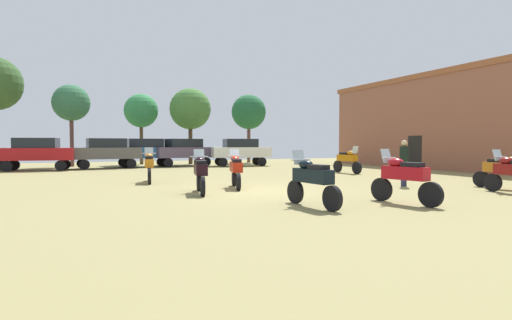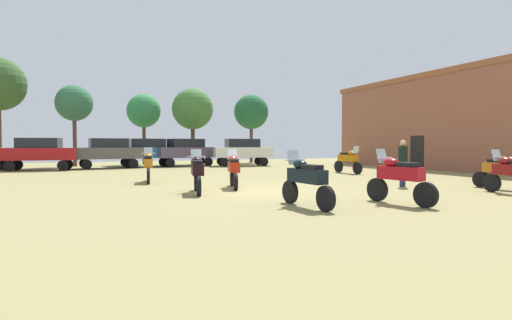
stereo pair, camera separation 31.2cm
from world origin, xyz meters
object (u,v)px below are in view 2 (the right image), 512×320
object	(u,v)px
motorcycle_7	(306,179)
car_1	(109,151)
motorcycle_5	(348,160)
tree_4	(74,104)
motorcycle_6	(197,172)
tree_5	(193,109)
tree_6	(144,111)
motorcycle_8	(148,165)
car_5	(186,150)
motorcycle_3	(504,170)
brick_building	(477,121)
car_4	(39,151)
car_6	(242,150)
person_1	(403,159)
motorcycle_4	(234,169)
motorcycle_2	(399,177)
tree_3	(251,112)
car_2	(147,150)

from	to	relation	value
motorcycle_7	car_1	world-z (taller)	car_1
motorcycle_5	tree_4	world-z (taller)	tree_4
motorcycle_6	tree_5	xyz separation A→B (m)	(4.54, 19.13, 3.69)
tree_6	motorcycle_5	bearing A→B (deg)	-57.86
motorcycle_8	tree_6	distance (m)	16.31
motorcycle_5	car_5	xyz separation A→B (m)	(-6.73, 10.59, 0.42)
motorcycle_6	motorcycle_8	world-z (taller)	motorcycle_8
motorcycle_3	tree_5	bearing A→B (deg)	-84.45
brick_building	car_5	distance (m)	19.77
car_4	car_6	distance (m)	13.38
person_1	motorcycle_4	bearing A→B (deg)	-38.01
motorcycle_5	car_4	xyz separation A→B (m)	(-16.14, 9.44, 0.42)
car_5	car_1	bearing A→B (deg)	86.22
motorcycle_2	car_1	size ratio (longest dim) A/B	0.49
tree_4	tree_3	bearing A→B (deg)	2.93
brick_building	car_6	size ratio (longest dim) A/B	4.84
tree_4	car_5	bearing A→B (deg)	-20.02
person_1	motorcycle_2	bearing A→B (deg)	26.44
brick_building	motorcycle_6	size ratio (longest dim) A/B	10.10
tree_6	motorcycle_6	bearing A→B (deg)	-92.46
tree_3	tree_6	size ratio (longest dim) A/B	1.05
person_1	tree_4	xyz separation A→B (m)	(-12.01, 20.00, 3.49)
motorcycle_6	car_1	world-z (taller)	car_1
motorcycle_7	tree_3	bearing A→B (deg)	65.45
car_6	car_4	bearing A→B (deg)	96.76
brick_building	car_5	size ratio (longest dim) A/B	4.80
motorcycle_4	motorcycle_8	world-z (taller)	motorcycle_8
car_1	car_4	xyz separation A→B (m)	(-4.06, -0.67, 0.00)
motorcycle_8	car_5	world-z (taller)	car_5
brick_building	motorcycle_2	size ratio (longest dim) A/B	9.99
motorcycle_3	motorcycle_4	bearing A→B (deg)	-34.88
motorcycle_4	tree_4	size ratio (longest dim) A/B	0.35
car_5	tree_6	distance (m)	5.63
motorcycle_8	brick_building	bearing A→B (deg)	10.72
motorcycle_8	car_4	world-z (taller)	car_4
car_4	car_6	size ratio (longest dim) A/B	1.01
motorcycle_3	motorcycle_8	distance (m)	13.77
car_2	car_4	size ratio (longest dim) A/B	0.96
car_5	brick_building	bearing A→B (deg)	-132.34
person_1	car_5	bearing A→B (deg)	-95.58
motorcycle_5	tree_3	xyz separation A→B (m)	(-0.17, 14.04, 3.63)
car_4	car_6	world-z (taller)	same
car_2	person_1	distance (m)	19.06
motorcycle_2	tree_4	xyz separation A→B (m)	(-8.61, 23.61, 3.80)
motorcycle_6	tree_3	size ratio (longest dim) A/B	0.36
motorcycle_4	motorcycle_5	distance (m)	9.63
motorcycle_3	tree_4	size ratio (longest dim) A/B	0.37
motorcycle_2	motorcycle_8	distance (m)	10.57
car_1	tree_6	xyz separation A→B (m)	(2.89, 4.51, 3.07)
car_1	car_4	world-z (taller)	same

